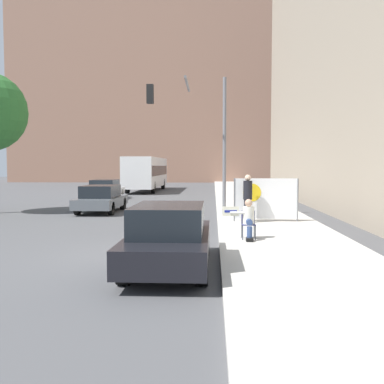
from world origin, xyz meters
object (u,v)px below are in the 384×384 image
Objects in this scene: parked_car_curbside at (169,237)px; car_on_road_midblock at (105,189)px; city_bus_on_road at (147,172)px; protest_banner at (265,199)px; seated_protester at (248,218)px; traffic_light_pole at (197,122)px; car_on_road_nearest at (101,199)px; pedestrian_behind at (254,196)px; jogger_on_sidewalk at (248,198)px.

car_on_road_midblock is (-6.62, 20.22, -0.04)m from parked_car_curbside.
car_on_road_midblock is 9.74m from city_bus_on_road.
protest_banner is 0.57× the size of parked_car_curbside.
parked_car_curbside is 1.04× the size of car_on_road_midblock.
seated_protester is 7.72m from traffic_light_pole.
seated_protester is at bearing -52.10° from car_on_road_nearest.
seated_protester is 3.70m from parked_car_curbside.
car_on_road_nearest is at bearing -71.29° from pedestrian_behind.
jogger_on_sidewalk is at bearing -56.38° from car_on_road_midblock.
car_on_road_midblock is at bearing -91.78° from jogger_on_sidewalk.
car_on_road_midblock is at bearing -98.53° from city_bus_on_road.
parked_car_curbside is (-0.25, -9.76, -3.56)m from traffic_light_pole.
parked_car_curbside is (-2.01, -3.11, -0.06)m from seated_protester.
pedestrian_behind reaches higher than parked_car_curbside.
jogger_on_sidewalk is 24.16m from city_bus_on_road.
pedestrian_behind is 0.36× the size of parked_car_curbside.
pedestrian_behind is 14.09m from car_on_road_midblock.
traffic_light_pole is at bearing 116.87° from seated_protester.
jogger_on_sidewalk is 0.43× the size of car_on_road_nearest.
parked_car_curbside is at bearing -80.13° from city_bus_on_road.
traffic_light_pole reaches higher than jogger_on_sidewalk.
pedestrian_behind is at bearing -47.99° from car_on_road_midblock.
pedestrian_behind is 7.69m from car_on_road_nearest.
car_on_road_midblock is at bearing 123.30° from traffic_light_pole.
car_on_road_nearest is 18.19m from city_bus_on_road.
traffic_light_pole reaches higher than city_bus_on_road.
car_on_road_midblock reaches higher than car_on_road_nearest.
seated_protester is 0.47× the size of protest_banner.
car_on_road_nearest is (-4.89, 1.88, -3.60)m from traffic_light_pole.
jogger_on_sidewalk reaches higher than car_on_road_nearest.
protest_banner is 4.95m from traffic_light_pole.
parked_car_curbside is 30.25m from city_bus_on_road.
car_on_road_nearest is at bearing 158.95° from traffic_light_pole.
city_bus_on_road is at bearing 81.47° from car_on_road_midblock.
pedestrian_behind is 0.14× the size of city_bus_on_road.
traffic_light_pole is 13.02m from car_on_road_midblock.
parked_car_curbside is at bearing -110.73° from seated_protester.
traffic_light_pole is at bearing -74.82° from city_bus_on_road.
seated_protester is 0.28× the size of car_on_road_midblock.
car_on_road_nearest is at bearing 150.05° from protest_banner.
car_on_road_midblock is (-9.43, 10.47, -0.28)m from pedestrian_behind.
pedestrian_behind is at bearing 95.19° from seated_protester.
car_on_road_nearest is at bearing -88.29° from city_bus_on_road.
traffic_light_pole is 10.39m from parked_car_curbside.
protest_banner is 8.84m from car_on_road_nearest.
traffic_light_pole is at bearing -56.70° from car_on_road_midblock.
car_on_road_nearest is 0.38× the size of city_bus_on_road.
traffic_light_pole is at bearing 137.53° from protest_banner.
protest_banner is 16.17m from car_on_road_midblock.
protest_banner is at bearing -42.47° from traffic_light_pole.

